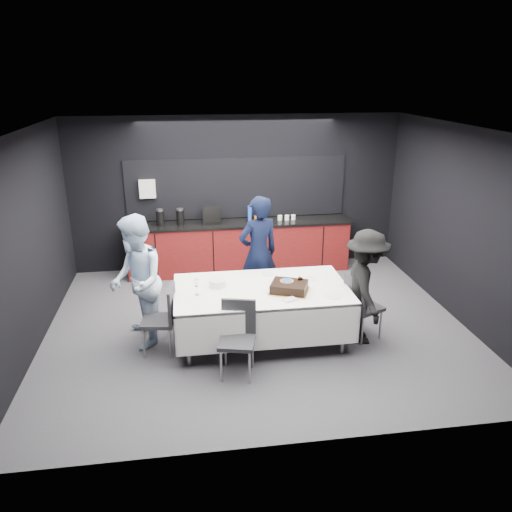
% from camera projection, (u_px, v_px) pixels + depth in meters
% --- Properties ---
extents(ground, '(6.00, 6.00, 0.00)m').
position_uv_depth(ground, '(257.00, 325.00, 7.31)').
color(ground, '#48474D').
rests_on(ground, ground).
extents(room_shell, '(6.04, 5.04, 2.82)m').
position_uv_depth(room_shell, '(257.00, 202.00, 6.66)').
color(room_shell, white).
rests_on(room_shell, ground).
extents(kitchenette, '(4.10, 0.64, 2.05)m').
position_uv_depth(kitchenette, '(238.00, 242.00, 9.17)').
color(kitchenette, '#580D0E').
rests_on(kitchenette, ground).
extents(party_table, '(2.32, 1.32, 0.78)m').
position_uv_depth(party_table, '(261.00, 297.00, 6.71)').
color(party_table, '#99999E').
rests_on(party_table, ground).
extents(cake_assembly, '(0.61, 0.56, 0.16)m').
position_uv_depth(cake_assembly, '(289.00, 287.00, 6.54)').
color(cake_assembly, gold).
rests_on(cake_assembly, party_table).
extents(plate_stack, '(0.23, 0.23, 0.10)m').
position_uv_depth(plate_stack, '(217.00, 283.00, 6.69)').
color(plate_stack, white).
rests_on(plate_stack, party_table).
extents(loose_plate_near, '(0.19, 0.19, 0.01)m').
position_uv_depth(loose_plate_near, '(233.00, 301.00, 6.28)').
color(loose_plate_near, white).
rests_on(loose_plate_near, party_table).
extents(loose_plate_right_a, '(0.22, 0.22, 0.01)m').
position_uv_depth(loose_plate_right_a, '(310.00, 278.00, 6.95)').
color(loose_plate_right_a, white).
rests_on(loose_plate_right_a, party_table).
extents(loose_plate_right_b, '(0.22, 0.22, 0.01)m').
position_uv_depth(loose_plate_right_b, '(333.00, 296.00, 6.42)').
color(loose_plate_right_b, white).
rests_on(loose_plate_right_b, party_table).
extents(loose_plate_far, '(0.18, 0.18, 0.01)m').
position_uv_depth(loose_plate_far, '(268.00, 274.00, 7.11)').
color(loose_plate_far, white).
rests_on(loose_plate_far, party_table).
extents(fork_pile, '(0.19, 0.16, 0.03)m').
position_uv_depth(fork_pile, '(290.00, 300.00, 6.29)').
color(fork_pile, white).
rests_on(fork_pile, party_table).
extents(champagne_flute, '(0.06, 0.06, 0.22)m').
position_uv_depth(champagne_flute, '(197.00, 284.00, 6.40)').
color(champagne_flute, white).
rests_on(champagne_flute, party_table).
extents(chair_left, '(0.48, 0.48, 0.92)m').
position_uv_depth(chair_left, '(164.00, 315.00, 6.45)').
color(chair_left, '#29292E').
rests_on(chair_left, ground).
extents(chair_right, '(0.55, 0.55, 0.92)m').
position_uv_depth(chair_right, '(360.00, 303.00, 6.79)').
color(chair_right, '#29292E').
rests_on(chair_right, ground).
extents(chair_near, '(0.51, 0.51, 0.92)m').
position_uv_depth(chair_near, '(238.00, 332.00, 6.02)').
color(chair_near, '#29292E').
rests_on(chair_near, ground).
extents(person_center, '(0.76, 0.63, 1.80)m').
position_uv_depth(person_center, '(258.00, 254.00, 7.57)').
color(person_center, black).
rests_on(person_center, ground).
extents(person_left, '(0.81, 0.97, 1.79)m').
position_uv_depth(person_left, '(137.00, 282.00, 6.55)').
color(person_left, silver).
rests_on(person_left, ground).
extents(person_right, '(0.69, 1.08, 1.58)m').
position_uv_depth(person_right, '(365.00, 287.00, 6.66)').
color(person_right, black).
rests_on(person_right, ground).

